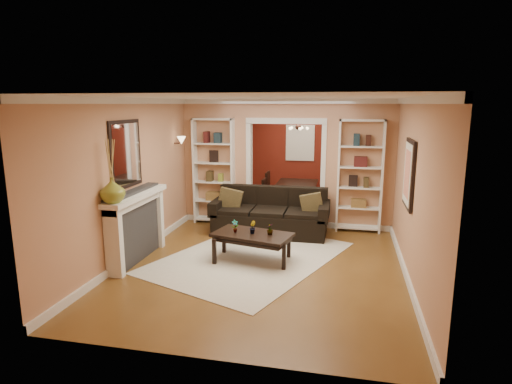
% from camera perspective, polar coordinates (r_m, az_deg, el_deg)
% --- Properties ---
extents(floor, '(8.00, 8.00, 0.00)m').
position_cam_1_polar(floor, '(8.32, 2.66, -6.54)').
color(floor, brown).
rests_on(floor, ground).
extents(ceiling, '(8.00, 8.00, 0.00)m').
position_cam_1_polar(ceiling, '(7.90, 2.85, 12.39)').
color(ceiling, white).
rests_on(ceiling, ground).
extents(wall_back, '(8.00, 0.00, 8.00)m').
position_cam_1_polar(wall_back, '(11.93, 5.92, 5.61)').
color(wall_back, tan).
rests_on(wall_back, ground).
extents(wall_front, '(8.00, 0.00, 8.00)m').
position_cam_1_polar(wall_front, '(4.20, -6.27, -5.72)').
color(wall_front, tan).
rests_on(wall_front, ground).
extents(wall_left, '(0.00, 8.00, 8.00)m').
position_cam_1_polar(wall_left, '(8.65, -12.13, 3.11)').
color(wall_left, tan).
rests_on(wall_left, ground).
extents(wall_right, '(0.00, 8.00, 8.00)m').
position_cam_1_polar(wall_right, '(7.96, 18.96, 2.00)').
color(wall_right, tan).
rests_on(wall_right, ground).
extents(partition_wall, '(4.50, 0.15, 2.70)m').
position_cam_1_polar(partition_wall, '(9.18, 3.98, 3.82)').
color(partition_wall, tan).
rests_on(partition_wall, floor).
extents(red_back_panel, '(4.44, 0.04, 2.64)m').
position_cam_1_polar(red_back_panel, '(11.91, 5.90, 5.45)').
color(red_back_panel, maroon).
rests_on(red_back_panel, floor).
extents(dining_window, '(0.78, 0.03, 0.98)m').
position_cam_1_polar(dining_window, '(11.85, 5.90, 6.54)').
color(dining_window, '#8CA5CC').
rests_on(dining_window, wall_back).
extents(area_rug, '(3.50, 4.04, 0.01)m').
position_cam_1_polar(area_rug, '(7.45, -0.78, -8.70)').
color(area_rug, beige).
rests_on(area_rug, floor).
extents(sofa, '(2.35, 1.01, 0.92)m').
position_cam_1_polar(sofa, '(8.65, 1.92, -2.66)').
color(sofa, black).
rests_on(sofa, floor).
extents(pillow_left, '(0.48, 0.18, 0.46)m').
position_cam_1_polar(pillow_left, '(8.76, -3.47, -1.00)').
color(pillow_left, brown).
rests_on(pillow_left, sofa).
extents(pillow_right, '(0.42, 0.14, 0.41)m').
position_cam_1_polar(pillow_right, '(8.48, 7.45, -1.67)').
color(pillow_right, brown).
rests_on(pillow_right, sofa).
extents(coffee_table, '(1.40, 0.96, 0.48)m').
position_cam_1_polar(coffee_table, '(7.23, -0.49, -7.37)').
color(coffee_table, black).
rests_on(coffee_table, floor).
extents(plant_left, '(0.14, 0.13, 0.21)m').
position_cam_1_polar(plant_left, '(7.19, -2.82, -4.57)').
color(plant_left, '#336626').
rests_on(plant_left, coffee_table).
extents(plant_center, '(0.13, 0.14, 0.21)m').
position_cam_1_polar(plant_center, '(7.12, -0.49, -4.72)').
color(plant_center, '#336626').
rests_on(plant_center, coffee_table).
extents(plant_right, '(0.13, 0.13, 0.18)m').
position_cam_1_polar(plant_right, '(7.07, 1.87, -4.98)').
color(plant_right, '#336626').
rests_on(plant_right, coffee_table).
extents(bookshelf_left, '(0.90, 0.30, 2.30)m').
position_cam_1_polar(bookshelf_left, '(9.39, -5.60, 2.74)').
color(bookshelf_left, white).
rests_on(bookshelf_left, floor).
extents(bookshelf_right, '(0.90, 0.30, 2.30)m').
position_cam_1_polar(bookshelf_right, '(8.95, 13.68, 2.02)').
color(bookshelf_right, white).
rests_on(bookshelf_right, floor).
extents(fireplace, '(0.32, 1.70, 1.16)m').
position_cam_1_polar(fireplace, '(7.43, -15.47, -4.54)').
color(fireplace, white).
rests_on(fireplace, floor).
extents(vase, '(0.39, 0.39, 0.38)m').
position_cam_1_polar(vase, '(6.66, -18.59, 0.24)').
color(vase, olive).
rests_on(vase, fireplace).
extents(mirror, '(0.03, 0.95, 1.10)m').
position_cam_1_polar(mirror, '(7.26, -16.98, 4.84)').
color(mirror, silver).
rests_on(mirror, wall_left).
extents(wall_sconce, '(0.18, 0.18, 0.22)m').
position_cam_1_polar(wall_sconce, '(9.06, -10.26, 6.62)').
color(wall_sconce, '#FFE0A5').
rests_on(wall_sconce, wall_left).
extents(framed_art, '(0.04, 0.85, 1.05)m').
position_cam_1_polar(framed_art, '(6.94, 19.67, 2.29)').
color(framed_art, black).
rests_on(framed_art, wall_right).
extents(dining_table, '(1.81, 1.01, 0.64)m').
position_cam_1_polar(dining_table, '(10.69, 5.46, -0.69)').
color(dining_table, black).
rests_on(dining_table, floor).
extents(dining_chair_nw, '(0.43, 0.43, 0.83)m').
position_cam_1_polar(dining_chair_nw, '(10.46, 2.28, -0.38)').
color(dining_chair_nw, black).
rests_on(dining_chair_nw, floor).
extents(dining_chair_ne, '(0.55, 0.55, 0.85)m').
position_cam_1_polar(dining_chair_ne, '(10.33, 8.30, -0.60)').
color(dining_chair_ne, black).
rests_on(dining_chair_ne, floor).
extents(dining_chair_sw, '(0.49, 0.49, 0.92)m').
position_cam_1_polar(dining_chair_sw, '(11.03, 2.82, 0.47)').
color(dining_chair_sw, black).
rests_on(dining_chair_sw, floor).
extents(dining_chair_se, '(0.56, 0.56, 0.89)m').
position_cam_1_polar(dining_chair_se, '(10.91, 8.53, 0.17)').
color(dining_chair_se, black).
rests_on(dining_chair_se, floor).
extents(chandelier, '(0.50, 0.50, 0.30)m').
position_cam_1_polar(chandelier, '(10.59, 5.21, 8.50)').
color(chandelier, '#3A201A').
rests_on(chandelier, ceiling).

